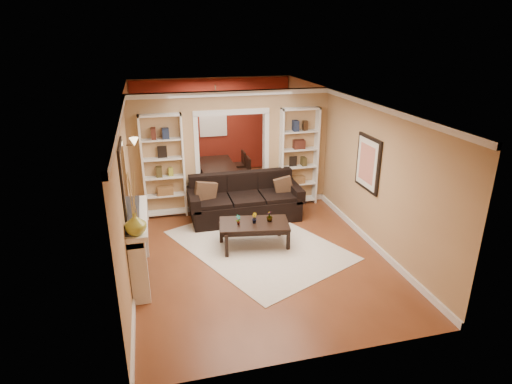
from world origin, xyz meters
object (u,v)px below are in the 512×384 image
object	(u,v)px
coffee_table	(254,235)
bookshelf_right	(299,157)
dining_table	(218,174)
sofa	(245,198)
fireplace	(140,247)
bookshelf_left	(163,167)

from	to	relation	value
coffee_table	bookshelf_right	world-z (taller)	bookshelf_right
dining_table	sofa	bearing A→B (deg)	-174.88
fireplace	dining_table	bearing A→B (deg)	64.91
bookshelf_right	dining_table	bearing A→B (deg)	132.82
fireplace	dining_table	world-z (taller)	fireplace
bookshelf_left	dining_table	xyz separation A→B (m)	(1.47, 1.76, -0.86)
coffee_table	dining_table	size ratio (longest dim) A/B	0.80
dining_table	bookshelf_left	bearing A→B (deg)	140.16
bookshelf_left	bookshelf_right	xyz separation A→B (m)	(3.10, 0.00, 0.00)
sofa	dining_table	world-z (taller)	sofa
coffee_table	dining_table	distance (m)	3.67
sofa	dining_table	distance (m)	2.36
coffee_table	fireplace	distance (m)	2.21
sofa	coffee_table	bearing A→B (deg)	-95.31
bookshelf_right	sofa	bearing A→B (deg)	-157.80
fireplace	dining_table	distance (m)	4.75
coffee_table	bookshelf_right	distance (m)	2.62
fireplace	sofa	bearing A→B (deg)	41.31
bookshelf_right	dining_table	xyz separation A→B (m)	(-1.63, 1.76, -0.86)
coffee_table	bookshelf_left	size ratio (longest dim) A/B	0.57
sofa	fireplace	size ratio (longest dim) A/B	1.44
bookshelf_left	dining_table	size ratio (longest dim) A/B	1.40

